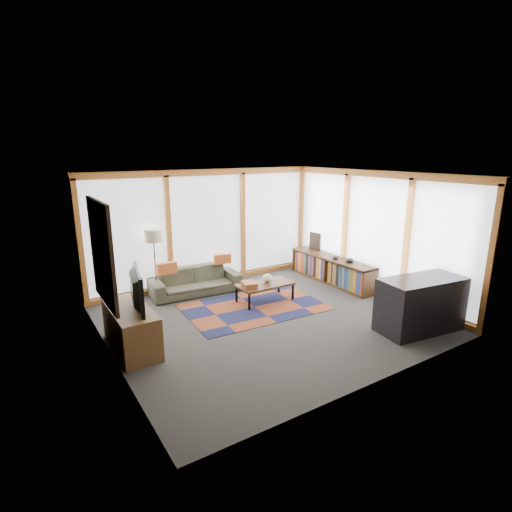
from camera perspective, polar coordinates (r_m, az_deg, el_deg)
ground at (r=7.43m, az=1.67°, el=-8.90°), size 5.50×5.50×0.00m
room_envelope at (r=7.68m, az=2.47°, el=3.95°), size 5.52×5.02×2.62m
rug at (r=7.92m, az=-0.27°, el=-7.30°), size 2.76×1.86×0.01m
sofa at (r=8.68m, az=-8.66°, el=-3.53°), size 1.97×0.90×0.56m
pillow_left at (r=8.31m, az=-12.66°, el=-1.71°), size 0.43×0.15×0.23m
pillow_right at (r=8.87m, az=-4.83°, el=-0.41°), size 0.40×0.20×0.21m
floor_lamp at (r=8.46m, az=-14.22°, el=-1.12°), size 0.37×0.37×1.46m
coffee_table at (r=8.17m, az=1.28°, el=-5.22°), size 1.14×0.58×0.38m
book_stack at (r=7.87m, az=-0.97°, el=-4.13°), size 0.32×0.37×0.11m
vase at (r=8.15m, az=1.63°, el=-3.19°), size 0.23×0.23×0.18m
bookshelf at (r=9.47m, az=10.68°, el=-1.92°), size 0.44×2.41×0.60m
bowl_a at (r=9.02m, az=13.24°, el=-0.59°), size 0.21×0.21×0.10m
bowl_b at (r=9.23m, az=11.30°, el=-0.18°), size 0.19×0.19×0.08m
shelf_picture at (r=9.94m, az=8.43°, el=2.08°), size 0.09×0.34×0.44m
tv_console at (r=6.54m, az=-17.41°, el=-9.85°), size 0.56×1.34×0.67m
television at (r=6.30m, az=-17.39°, el=-4.57°), size 0.33×1.05×0.60m
bar_counter at (r=7.37m, az=22.43°, el=-6.40°), size 1.54×0.87×0.92m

